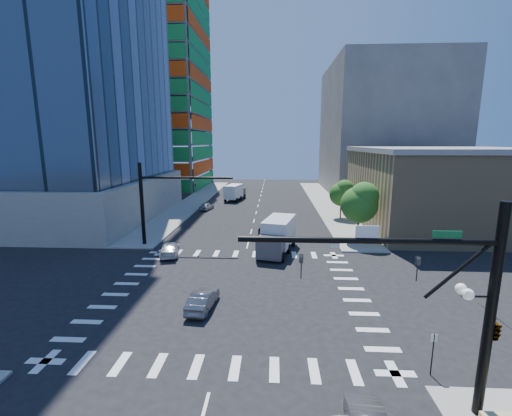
{
  "coord_description": "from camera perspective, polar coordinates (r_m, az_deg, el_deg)",
  "views": [
    {
      "loc": [
        2.9,
        -24.45,
        11.31
      ],
      "look_at": [
        1.15,
        8.0,
        5.02
      ],
      "focal_mm": 24.0,
      "sensor_mm": 36.0,
      "label": 1
    }
  ],
  "objects": [
    {
      "name": "sidewalk_nw",
      "position": [
        67.21,
        -10.21,
        1.16
      ],
      "size": [
        5.0,
        60.0,
        0.15
      ],
      "primitive_type": "cube",
      "color": "gray",
      "rests_on": "ground"
    },
    {
      "name": "ground",
      "position": [
        27.1,
        -3.45,
        -13.74
      ],
      "size": [
        160.0,
        160.0,
        0.0
      ],
      "primitive_type": "plane",
      "color": "black",
      "rests_on": "ground"
    },
    {
      "name": "signal_mast_nw",
      "position": [
        38.64,
        -16.47,
        1.84
      ],
      "size": [
        10.2,
        0.4,
        9.0
      ],
      "color": "black",
      "rests_on": "sidewalk_nw"
    },
    {
      "name": "car_sb_cross",
      "position": [
        24.6,
        -8.87,
        -14.88
      ],
      "size": [
        1.77,
        4.03,
        1.29
      ],
      "primitive_type": "imported",
      "rotation": [
        0.0,
        0.0,
        3.04
      ],
      "color": "#54555A",
      "rests_on": "ground"
    },
    {
      "name": "road_markings",
      "position": [
        27.1,
        -3.45,
        -13.73
      ],
      "size": [
        20.0,
        20.0,
        0.01
      ],
      "primitive_type": "cube",
      "color": "silver",
      "rests_on": "ground"
    },
    {
      "name": "tree_north",
      "position": [
        51.87,
        14.21,
        2.5
      ],
      "size": [
        3.54,
        3.52,
        5.78
      ],
      "color": "#382316",
      "rests_on": "sidewalk_ne"
    },
    {
      "name": "car_nb_far",
      "position": [
        40.21,
        2.11,
        -4.42
      ],
      "size": [
        2.75,
        4.95,
        1.31
      ],
      "primitive_type": "imported",
      "rotation": [
        0.0,
        0.0,
        0.13
      ],
      "color": "black",
      "rests_on": "ground"
    },
    {
      "name": "bg_building_ne",
      "position": [
        83.07,
        20.42,
        12.14
      ],
      "size": [
        24.0,
        30.0,
        28.0
      ],
      "primitive_type": "cube",
      "color": "#645F5A",
      "rests_on": "ground"
    },
    {
      "name": "sidewalk_ne",
      "position": [
        66.13,
        11.38,
        0.95
      ],
      "size": [
        5.0,
        60.0,
        0.15
      ],
      "primitive_type": "cube",
      "color": "gray",
      "rests_on": "ground"
    },
    {
      "name": "tree_south",
      "position": [
        40.12,
        17.07,
        0.96
      ],
      "size": [
        4.16,
        4.16,
        6.82
      ],
      "color": "#382316",
      "rests_on": "sidewalk_ne"
    },
    {
      "name": "commercial_building",
      "position": [
        51.79,
        28.35,
        2.99
      ],
      "size": [
        20.5,
        22.5,
        10.6
      ],
      "color": "tan",
      "rests_on": "ground"
    },
    {
      "name": "signal_mast_se",
      "position": [
        16.33,
        31.86,
        -13.49
      ],
      "size": [
        10.51,
        2.48,
        9.0
      ],
      "color": "black",
      "rests_on": "sidewalk_se"
    },
    {
      "name": "car_sb_mid",
      "position": [
        58.43,
        -8.23,
        0.31
      ],
      "size": [
        2.26,
        3.97,
        1.27
      ],
      "primitive_type": "imported",
      "rotation": [
        0.0,
        0.0,
        2.93
      ],
      "color": "#B1B5B9",
      "rests_on": "ground"
    },
    {
      "name": "box_truck_near",
      "position": [
        35.38,
        3.45,
        -5.12
      ],
      "size": [
        4.27,
        7.05,
        3.45
      ],
      "rotation": [
        0.0,
        0.0,
        -0.24
      ],
      "color": "black",
      "rests_on": "ground"
    },
    {
      "name": "no_parking_sign",
      "position": [
        19.96,
        27.4,
        -20.22
      ],
      "size": [
        0.3,
        0.06,
        2.2
      ],
      "color": "black",
      "rests_on": "ground"
    },
    {
      "name": "car_sb_near",
      "position": [
        36.03,
        -14.19,
        -6.6
      ],
      "size": [
        2.79,
        4.77,
        1.3
      ],
      "primitive_type": "imported",
      "rotation": [
        0.0,
        0.0,
        3.37
      ],
      "color": "silver",
      "rests_on": "ground"
    },
    {
      "name": "box_truck_far",
      "position": [
        67.65,
        -3.47,
        2.5
      ],
      "size": [
        3.87,
        6.4,
        3.13
      ],
      "rotation": [
        0.0,
        0.0,
        2.91
      ],
      "color": "black",
      "rests_on": "ground"
    },
    {
      "name": "construction_building",
      "position": [
        92.51,
        -17.01,
        18.77
      ],
      "size": [
        25.16,
        34.5,
        70.6
      ],
      "color": "gray",
      "rests_on": "ground"
    }
  ]
}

